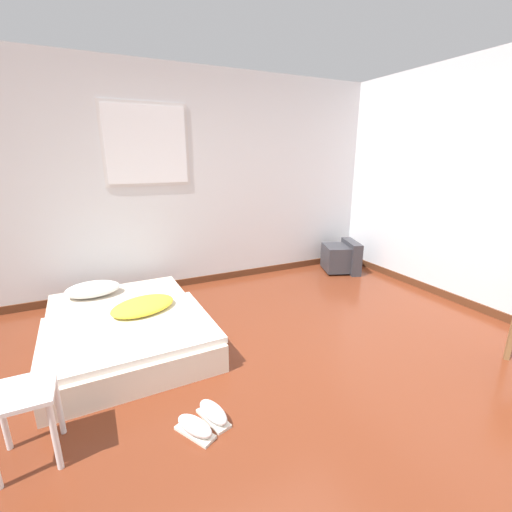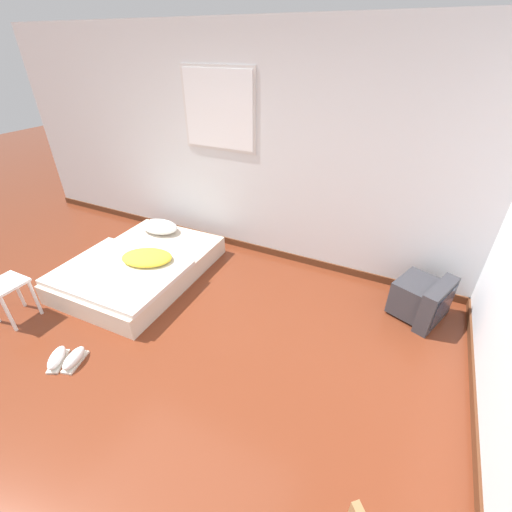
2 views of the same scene
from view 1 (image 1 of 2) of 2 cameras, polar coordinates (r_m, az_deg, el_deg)
The scene contains 6 objects.
ground_plane at distance 2.58m, azimuth 7.08°, elevation -22.44°, with size 20.00×20.00×0.00m, color maroon.
wall_back at distance 4.32m, azimuth -10.82°, elevation 11.85°, with size 7.40×0.08×2.60m.
mattress_bed at distance 3.34m, azimuth -20.91°, elevation -10.79°, with size 1.33×1.79×0.37m.
crt_tv at distance 5.06m, azimuth 14.10°, elevation -0.18°, with size 0.60×0.62×0.44m.
side_stool at distance 2.32m, azimuth -34.28°, elevation -20.06°, with size 0.32×0.32×0.44m.
sneaker_pair at distance 2.35m, azimuth -8.63°, elevation -25.38°, with size 0.34×0.34×0.10m.
Camera 1 is at (-1.13, -1.67, 1.61)m, focal length 24.00 mm.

